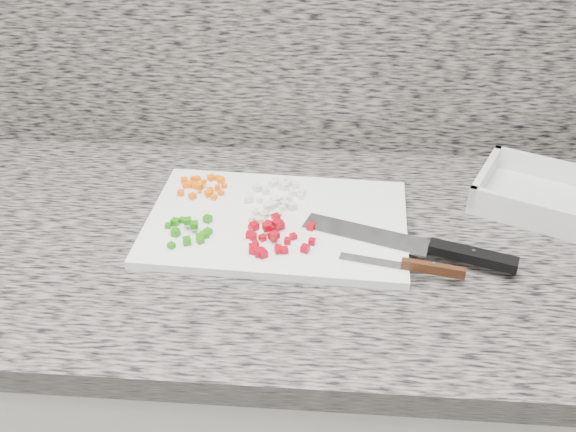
# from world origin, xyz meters

# --- Properties ---
(cabinet) EXTENTS (3.92, 0.62, 0.86)m
(cabinet) POSITION_xyz_m (0.00, 1.44, 0.43)
(cabinet) COLOR silver
(cabinet) RESTS_ON ground
(countertop) EXTENTS (3.96, 0.64, 0.04)m
(countertop) POSITION_xyz_m (0.00, 1.44, 0.88)
(countertop) COLOR slate
(countertop) RESTS_ON cabinet
(cutting_board) EXTENTS (0.44, 0.30, 0.01)m
(cutting_board) POSITION_xyz_m (0.08, 1.46, 0.91)
(cutting_board) COLOR white
(cutting_board) RESTS_ON countertop
(carrot_pile) EXTENTS (0.09, 0.08, 0.02)m
(carrot_pile) POSITION_xyz_m (-0.06, 1.55, 0.92)
(carrot_pile) COLOR #FF6405
(carrot_pile) RESTS_ON cutting_board
(onion_pile) EXTENTS (0.11, 0.11, 0.01)m
(onion_pile) POSITION_xyz_m (0.07, 1.53, 0.92)
(onion_pile) COLOR silver
(onion_pile) RESTS_ON cutting_board
(green_pepper_pile) EXTENTS (0.08, 0.09, 0.02)m
(green_pepper_pile) POSITION_xyz_m (-0.06, 1.41, 0.92)
(green_pepper_pile) COLOR #227C0B
(green_pepper_pile) RESTS_ON cutting_board
(red_pepper_pile) EXTENTS (0.11, 0.12, 0.02)m
(red_pepper_pile) POSITION_xyz_m (0.08, 1.40, 0.92)
(red_pepper_pile) COLOR #AC0212
(red_pepper_pile) RESTS_ON cutting_board
(garlic_pile) EXTENTS (0.05, 0.04, 0.01)m
(garlic_pile) POSITION_xyz_m (0.05, 1.46, 0.92)
(garlic_pile) COLOR beige
(garlic_pile) RESTS_ON cutting_board
(chef_knife) EXTENTS (0.33, 0.14, 0.02)m
(chef_knife) POSITION_xyz_m (0.33, 1.39, 0.92)
(chef_knife) COLOR silver
(chef_knife) RESTS_ON cutting_board
(paring_knife) EXTENTS (0.18, 0.05, 0.02)m
(paring_knife) POSITION_xyz_m (0.30, 1.34, 0.92)
(paring_knife) COLOR silver
(paring_knife) RESTS_ON cutting_board
(tray) EXTENTS (0.29, 0.26, 0.05)m
(tray) POSITION_xyz_m (0.54, 1.55, 0.92)
(tray) COLOR silver
(tray) RESTS_ON countertop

